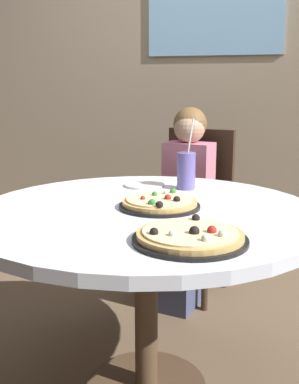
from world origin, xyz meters
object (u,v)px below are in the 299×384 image
(pizza_veggie, at_px, (160,203))
(plate_small, at_px, (144,185))
(pizza_cheese, at_px, (190,236))
(chair_wooden, at_px, (194,202))
(dining_table, at_px, (146,231))
(diner_child, at_px, (183,217))
(soda_cup, at_px, (186,171))

(pizza_veggie, relative_size, plate_small, 1.67)
(pizza_cheese, height_order, plate_small, pizza_cheese)
(pizza_cheese, bearing_deg, pizza_veggie, 115.88)
(chair_wooden, relative_size, plate_small, 5.28)
(dining_table, relative_size, diner_child, 1.19)
(pizza_veggie, bearing_deg, soda_cup, 84.20)
(pizza_veggie, distance_m, plate_small, 0.39)
(diner_child, distance_m, soda_cup, 0.60)
(pizza_cheese, bearing_deg, dining_table, 122.94)
(dining_table, xyz_separation_m, chair_wooden, (0.02, 1.03, -0.13))
(pizza_veggie, relative_size, pizza_cheese, 0.89)
(pizza_veggie, height_order, soda_cup, soda_cup)
(diner_child, bearing_deg, dining_table, -88.95)
(dining_table, height_order, plate_small, plate_small)
(chair_wooden, xyz_separation_m, pizza_cheese, (0.20, -1.37, 0.24))
(pizza_veggie, relative_size, soda_cup, 0.98)
(chair_wooden, height_order, soda_cup, soda_cup)
(pizza_veggie, xyz_separation_m, plate_small, (-0.16, 0.36, -0.01))
(pizza_veggie, bearing_deg, diner_child, 94.33)
(diner_child, bearing_deg, pizza_cheese, -78.70)
(dining_table, relative_size, pizza_veggie, 4.27)
(pizza_veggie, xyz_separation_m, soda_cup, (0.04, 0.35, 0.06))
(chair_wooden, xyz_separation_m, pizza_veggie, (0.03, -1.01, 0.24))
(diner_child, height_order, pizza_veggie, diner_child)
(plate_small, bearing_deg, pizza_veggie, -66.70)
(pizza_cheese, bearing_deg, soda_cup, 101.11)
(chair_wooden, distance_m, plate_small, 0.70)
(pizza_cheese, bearing_deg, diner_child, 101.30)
(dining_table, height_order, pizza_veggie, pizza_veggie)
(diner_child, height_order, plate_small, diner_child)
(dining_table, bearing_deg, plate_small, 105.95)
(chair_wooden, height_order, plate_small, chair_wooden)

